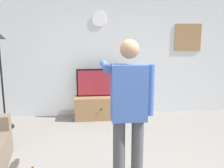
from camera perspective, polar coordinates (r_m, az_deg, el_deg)
back_wall at (r=5.72m, az=-1.40°, el=6.34°), size 6.40×0.10×2.70m
tv_stand at (r=5.57m, az=-2.62°, el=-5.34°), size 1.13×0.50×0.50m
television at (r=5.48m, az=-2.70°, el=0.35°), size 1.04×0.07×0.61m
wall_clock at (r=5.64m, az=-2.98°, el=14.61°), size 0.31×0.03×0.31m
framed_picture at (r=6.10m, az=17.00°, el=10.20°), size 0.62×0.04×0.61m
floor_lamp at (r=5.22m, az=-24.25°, el=4.95°), size 0.32×0.32×1.89m
person_standing_nearer_lamp at (r=2.82m, az=3.80°, el=-5.71°), size 0.57×0.78×1.79m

